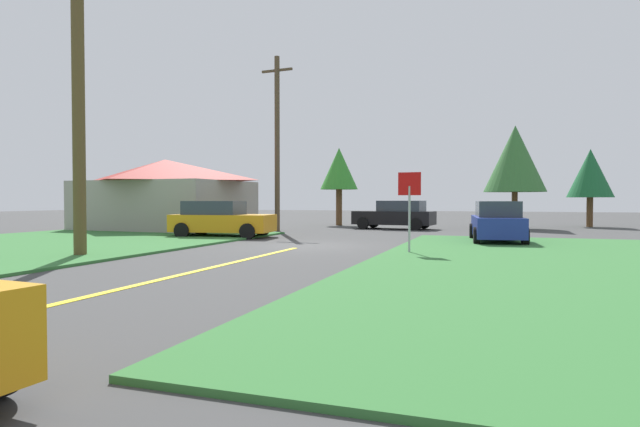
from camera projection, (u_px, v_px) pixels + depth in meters
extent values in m
plane|color=#3E3E3E|center=(305.00, 246.00, 19.13)|extent=(120.00, 120.00, 0.00)
cube|color=#336E34|center=(620.00, 270.00, 12.28)|extent=(12.00, 20.00, 0.08)
cube|color=#336E34|center=(15.00, 246.00, 18.41)|extent=(12.00, 20.00, 0.08)
cube|color=yellow|center=(177.00, 276.00, 11.57)|extent=(0.20, 14.00, 0.01)
cylinder|color=#9EA0A8|center=(409.00, 220.00, 16.05)|extent=(0.07, 0.07, 2.10)
cube|color=red|center=(409.00, 184.00, 16.02)|extent=(0.70, 0.08, 0.70)
cube|color=orange|center=(223.00, 223.00, 23.37)|extent=(4.62, 2.44, 0.76)
cube|color=#2D3842|center=(214.00, 208.00, 23.44)|extent=(2.61, 1.98, 0.60)
cylinder|color=black|center=(262.00, 229.00, 23.98)|extent=(0.70, 0.30, 0.68)
cylinder|color=black|center=(248.00, 231.00, 22.12)|extent=(0.70, 0.30, 0.68)
cylinder|color=black|center=(201.00, 228.00, 24.63)|extent=(0.70, 0.30, 0.68)
cylinder|color=black|center=(182.00, 231.00, 22.77)|extent=(0.70, 0.30, 0.68)
cube|color=black|center=(394.00, 218.00, 30.03)|extent=(4.67, 2.29, 0.76)
cube|color=#2D3842|center=(401.00, 206.00, 29.82)|extent=(2.63, 1.86, 0.60)
cylinder|color=black|center=(363.00, 223.00, 29.88)|extent=(0.70, 0.29, 0.68)
cylinder|color=black|center=(374.00, 222.00, 31.50)|extent=(0.70, 0.29, 0.68)
cylinder|color=black|center=(416.00, 224.00, 28.58)|extent=(0.70, 0.29, 0.68)
cylinder|color=black|center=(424.00, 223.00, 30.20)|extent=(0.70, 0.29, 0.68)
cube|color=navy|center=(497.00, 226.00, 20.45)|extent=(2.14, 4.37, 0.76)
cube|color=#2D3842|center=(498.00, 209.00, 20.21)|extent=(1.74, 2.46, 0.60)
cylinder|color=black|center=(472.00, 232.00, 22.04)|extent=(0.29, 0.70, 0.68)
cylinder|color=black|center=(515.00, 232.00, 21.66)|extent=(0.29, 0.70, 0.68)
cylinder|color=black|center=(477.00, 236.00, 19.25)|extent=(0.29, 0.70, 0.68)
cylinder|color=black|center=(525.00, 237.00, 18.87)|extent=(0.29, 0.70, 0.68)
cylinder|color=brown|center=(79.00, 109.00, 15.22)|extent=(0.36, 0.36, 8.63)
cylinder|color=#4F3F2C|center=(277.00, 144.00, 28.10)|extent=(0.27, 0.27, 9.32)
cube|color=#4F3F2C|center=(277.00, 70.00, 28.00)|extent=(1.80, 0.27, 0.12)
cylinder|color=brown|center=(590.00, 212.00, 32.26)|extent=(0.37, 0.37, 1.82)
cone|color=#1B5D31|center=(590.00, 173.00, 32.19)|extent=(2.70, 2.70, 2.97)
cylinder|color=brown|center=(515.00, 210.00, 30.39)|extent=(0.33, 0.33, 2.13)
cone|color=#336A32|center=(515.00, 159.00, 30.31)|extent=(3.49, 3.49, 3.84)
cylinder|color=brown|center=(339.00, 207.00, 34.28)|extent=(0.40, 0.40, 2.35)
cone|color=#338B2C|center=(339.00, 169.00, 34.21)|extent=(2.46, 2.46, 2.70)
cube|color=gray|center=(165.00, 206.00, 29.05)|extent=(8.62, 6.49, 2.68)
pyramid|color=maroon|center=(165.00, 171.00, 29.00)|extent=(8.62, 6.49, 1.21)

